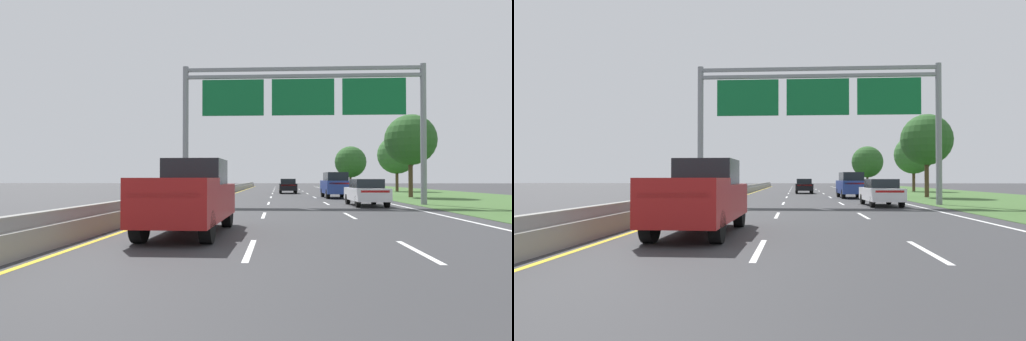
% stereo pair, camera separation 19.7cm
% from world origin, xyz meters
% --- Properties ---
extents(ground_plane, '(220.00, 220.00, 0.00)m').
position_xyz_m(ground_plane, '(0.00, 35.00, 0.00)').
color(ground_plane, '#333335').
extents(lane_striping, '(11.96, 106.00, 0.01)m').
position_xyz_m(lane_striping, '(0.00, 34.54, 0.00)').
color(lane_striping, white).
rests_on(lane_striping, ground).
extents(grass_verge_right, '(14.00, 110.00, 0.02)m').
position_xyz_m(grass_verge_right, '(13.95, 35.00, 0.01)').
color(grass_verge_right, '#3D602D').
rests_on(grass_verge_right, ground).
extents(median_barrier_concrete, '(0.60, 110.00, 0.85)m').
position_xyz_m(median_barrier_concrete, '(-6.60, 35.00, 0.35)').
color(median_barrier_concrete, gray).
rests_on(median_barrier_concrete, ground).
extents(overhead_sign_gantry, '(15.06, 0.42, 8.65)m').
position_xyz_m(overhead_sign_gantry, '(0.30, 27.39, 6.19)').
color(overhead_sign_gantry, gray).
rests_on(overhead_sign_gantry, ground).
extents(pickup_truck_red, '(2.08, 5.43, 2.20)m').
position_xyz_m(pickup_truck_red, '(-3.78, 13.24, 1.07)').
color(pickup_truck_red, maroon).
rests_on(pickup_truck_red, ground).
extents(car_blue_right_lane_suv, '(2.01, 4.74, 2.11)m').
position_xyz_m(car_blue_right_lane_suv, '(3.46, 36.50, 1.10)').
color(car_blue_right_lane_suv, navy).
rests_on(car_blue_right_lane_suv, ground).
extents(car_black_centre_lane_sedan, '(1.90, 4.43, 1.57)m').
position_xyz_m(car_black_centre_lane_sedan, '(-0.21, 47.22, 0.82)').
color(car_black_centre_lane_sedan, black).
rests_on(car_black_centre_lane_sedan, ground).
extents(car_white_right_lane_sedan, '(1.92, 4.44, 1.57)m').
position_xyz_m(car_white_right_lane_sedan, '(3.93, 26.29, 0.82)').
color(car_white_right_lane_sedan, silver).
rests_on(car_white_right_lane_sedan, ground).
extents(roadside_tree_mid, '(4.32, 4.32, 7.05)m').
position_xyz_m(roadside_tree_mid, '(9.98, 37.76, 4.88)').
color(roadside_tree_mid, '#4C3823').
rests_on(roadside_tree_mid, ground).
extents(roadside_tree_far, '(4.72, 4.72, 6.90)m').
position_xyz_m(roadside_tree_far, '(13.38, 54.40, 4.53)').
color(roadside_tree_far, '#4C3823').
rests_on(roadside_tree_far, ground).
extents(roadside_tree_distant, '(5.18, 5.18, 6.94)m').
position_xyz_m(roadside_tree_distant, '(10.69, 72.35, 4.34)').
color(roadside_tree_distant, '#4C3823').
rests_on(roadside_tree_distant, ground).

